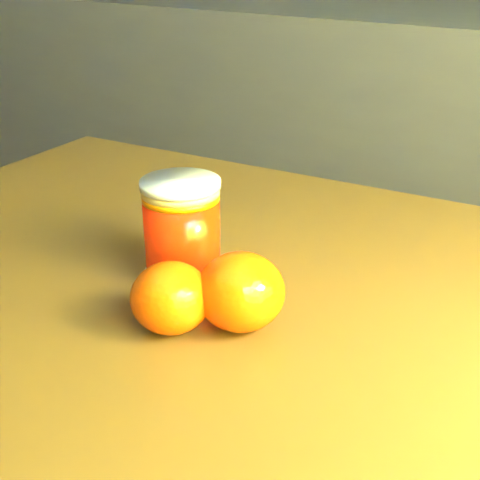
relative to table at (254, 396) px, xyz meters
The scene contains 5 objects.
kitchen_counter 1.42m from the table, 125.39° to the left, with size 3.15×0.60×0.90m, color #414246.
table is the anchor object (origin of this frame).
juice_glass 0.17m from the table, 168.36° to the left, with size 0.08×0.08×0.10m.
orange_front 0.13m from the table, 80.76° to the right, with size 0.08×0.08×0.07m, color #F34B04.
orange_back 0.15m from the table, 121.78° to the right, with size 0.07×0.07×0.06m, color #F34B04.
Camera 1 is at (1.09, -0.13, 1.06)m, focal length 50.00 mm.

